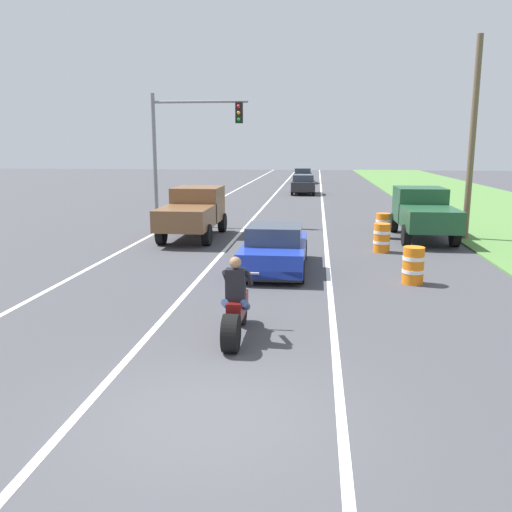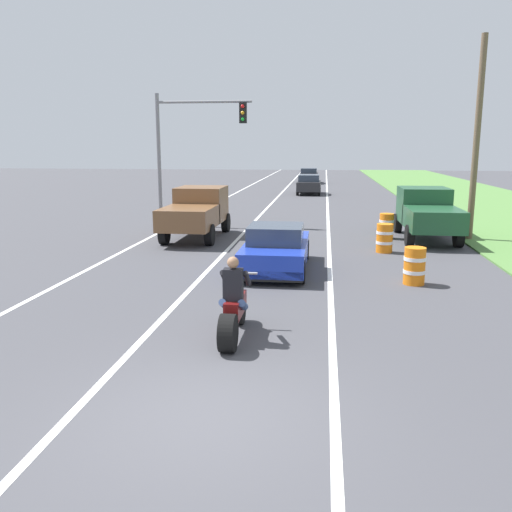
{
  "view_description": "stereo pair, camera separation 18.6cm",
  "coord_description": "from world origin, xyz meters",
  "px_view_note": "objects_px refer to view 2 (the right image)",
  "views": [
    {
      "loc": [
        1.4,
        -6.65,
        3.61
      ],
      "look_at": [
        -0.03,
        6.13,
        1.0
      ],
      "focal_mm": 37.85,
      "sensor_mm": 36.0,
      "label": 1
    },
    {
      "loc": [
        1.58,
        -6.63,
        3.61
      ],
      "look_at": [
        -0.03,
        6.13,
        1.0
      ],
      "focal_mm": 37.85,
      "sensor_mm": 36.0,
      "label": 2
    }
  ],
  "objects_px": {
    "sports_car_blue": "(276,249)",
    "motorcycle_with_rider": "(233,310)",
    "pickup_truck_right_shoulder_dark_green": "(427,212)",
    "construction_barrel_far": "(386,226)",
    "traffic_light_mast_near": "(187,138)",
    "distant_car_further_ahead": "(309,175)",
    "construction_barrel_nearest": "(414,266)",
    "pickup_truck_left_lane_brown": "(196,210)",
    "distant_car_far_ahead": "(309,184)",
    "construction_barrel_mid": "(385,238)"
  },
  "relations": [
    {
      "from": "pickup_truck_right_shoulder_dark_green",
      "to": "construction_barrel_nearest",
      "type": "height_order",
      "value": "pickup_truck_right_shoulder_dark_green"
    },
    {
      "from": "motorcycle_with_rider",
      "to": "pickup_truck_left_lane_brown",
      "type": "bearing_deg",
      "value": 106.67
    },
    {
      "from": "construction_barrel_mid",
      "to": "distant_car_further_ahead",
      "type": "height_order",
      "value": "distant_car_further_ahead"
    },
    {
      "from": "motorcycle_with_rider",
      "to": "distant_car_far_ahead",
      "type": "relative_size",
      "value": 0.55
    },
    {
      "from": "motorcycle_with_rider",
      "to": "pickup_truck_left_lane_brown",
      "type": "distance_m",
      "value": 11.92
    },
    {
      "from": "pickup_truck_right_shoulder_dark_green",
      "to": "distant_car_further_ahead",
      "type": "height_order",
      "value": "pickup_truck_right_shoulder_dark_green"
    },
    {
      "from": "traffic_light_mast_near",
      "to": "distant_car_far_ahead",
      "type": "height_order",
      "value": "traffic_light_mast_near"
    },
    {
      "from": "construction_barrel_nearest",
      "to": "pickup_truck_right_shoulder_dark_green",
      "type": "bearing_deg",
      "value": 77.73
    },
    {
      "from": "pickup_truck_left_lane_brown",
      "to": "traffic_light_mast_near",
      "type": "relative_size",
      "value": 0.8
    },
    {
      "from": "construction_barrel_far",
      "to": "construction_barrel_nearest",
      "type": "bearing_deg",
      "value": -90.53
    },
    {
      "from": "pickup_truck_right_shoulder_dark_green",
      "to": "construction_barrel_far",
      "type": "distance_m",
      "value": 1.65
    },
    {
      "from": "motorcycle_with_rider",
      "to": "distant_car_further_ahead",
      "type": "distance_m",
      "value": 45.41
    },
    {
      "from": "sports_car_blue",
      "to": "motorcycle_with_rider",
      "type": "bearing_deg",
      "value": -92.56
    },
    {
      "from": "sports_car_blue",
      "to": "pickup_truck_left_lane_brown",
      "type": "height_order",
      "value": "pickup_truck_left_lane_brown"
    },
    {
      "from": "pickup_truck_left_lane_brown",
      "to": "distant_car_further_ahead",
      "type": "xyz_separation_m",
      "value": [
        3.49,
        34.01,
        -0.33
      ]
    },
    {
      "from": "traffic_light_mast_near",
      "to": "construction_barrel_mid",
      "type": "xyz_separation_m",
      "value": [
        8.45,
        -5.91,
        -3.48
      ]
    },
    {
      "from": "sports_car_blue",
      "to": "construction_barrel_mid",
      "type": "relative_size",
      "value": 4.3
    },
    {
      "from": "pickup_truck_right_shoulder_dark_green",
      "to": "distant_car_far_ahead",
      "type": "height_order",
      "value": "pickup_truck_right_shoulder_dark_green"
    },
    {
      "from": "sports_car_blue",
      "to": "pickup_truck_left_lane_brown",
      "type": "relative_size",
      "value": 0.9
    },
    {
      "from": "construction_barrel_nearest",
      "to": "distant_car_far_ahead",
      "type": "xyz_separation_m",
      "value": [
        -3.63,
        27.69,
        0.27
      ]
    },
    {
      "from": "pickup_truck_right_shoulder_dark_green",
      "to": "construction_barrel_nearest",
      "type": "distance_m",
      "value": 7.57
    },
    {
      "from": "pickup_truck_right_shoulder_dark_green",
      "to": "traffic_light_mast_near",
      "type": "relative_size",
      "value": 0.8
    },
    {
      "from": "traffic_light_mast_near",
      "to": "distant_car_far_ahead",
      "type": "relative_size",
      "value": 1.5
    },
    {
      "from": "traffic_light_mast_near",
      "to": "distant_car_further_ahead",
      "type": "height_order",
      "value": "traffic_light_mast_near"
    },
    {
      "from": "motorcycle_with_rider",
      "to": "distant_car_far_ahead",
      "type": "distance_m",
      "value": 32.49
    },
    {
      "from": "traffic_light_mast_near",
      "to": "distant_car_further_ahead",
      "type": "bearing_deg",
      "value": 81.06
    },
    {
      "from": "sports_car_blue",
      "to": "distant_car_further_ahead",
      "type": "relative_size",
      "value": 1.08
    },
    {
      "from": "pickup_truck_right_shoulder_dark_green",
      "to": "distant_car_further_ahead",
      "type": "distance_m",
      "value": 33.71
    },
    {
      "from": "construction_barrel_far",
      "to": "pickup_truck_left_lane_brown",
      "type": "bearing_deg",
      "value": -173.87
    },
    {
      "from": "construction_barrel_nearest",
      "to": "construction_barrel_far",
      "type": "distance_m",
      "value": 7.42
    },
    {
      "from": "pickup_truck_right_shoulder_dark_green",
      "to": "traffic_light_mast_near",
      "type": "height_order",
      "value": "traffic_light_mast_near"
    },
    {
      "from": "sports_car_blue",
      "to": "construction_barrel_far",
      "type": "height_order",
      "value": "sports_car_blue"
    },
    {
      "from": "pickup_truck_right_shoulder_dark_green",
      "to": "construction_barrel_far",
      "type": "xyz_separation_m",
      "value": [
        -1.53,
        0.05,
        -0.6
      ]
    },
    {
      "from": "pickup_truck_right_shoulder_dark_green",
      "to": "construction_barrel_mid",
      "type": "bearing_deg",
      "value": -123.2
    },
    {
      "from": "construction_barrel_far",
      "to": "distant_car_far_ahead",
      "type": "distance_m",
      "value": 20.6
    },
    {
      "from": "pickup_truck_right_shoulder_dark_green",
      "to": "motorcycle_with_rider",
      "type": "bearing_deg",
      "value": -115.02
    },
    {
      "from": "distant_car_further_ahead",
      "to": "traffic_light_mast_near",
      "type": "bearing_deg",
      "value": -98.94
    },
    {
      "from": "construction_barrel_far",
      "to": "sports_car_blue",
      "type": "bearing_deg",
      "value": -122.07
    },
    {
      "from": "distant_car_far_ahead",
      "to": "distant_car_further_ahead",
      "type": "relative_size",
      "value": 1.0
    },
    {
      "from": "traffic_light_mast_near",
      "to": "construction_barrel_nearest",
      "type": "height_order",
      "value": "traffic_light_mast_near"
    },
    {
      "from": "pickup_truck_right_shoulder_dark_green",
      "to": "construction_barrel_mid",
      "type": "xyz_separation_m",
      "value": [
        -1.92,
        -2.93,
        -0.6
      ]
    },
    {
      "from": "sports_car_blue",
      "to": "distant_car_far_ahead",
      "type": "distance_m",
      "value": 26.45
    },
    {
      "from": "distant_car_far_ahead",
      "to": "distant_car_further_ahead",
      "type": "xyz_separation_m",
      "value": [
        -0.38,
        12.93,
        0.0
      ]
    },
    {
      "from": "pickup_truck_left_lane_brown",
      "to": "construction_barrel_mid",
      "type": "distance_m",
      "value": 7.52
    },
    {
      "from": "pickup_truck_left_lane_brown",
      "to": "pickup_truck_right_shoulder_dark_green",
      "type": "bearing_deg",
      "value": 4.8
    },
    {
      "from": "motorcycle_with_rider",
      "to": "construction_barrel_far",
      "type": "distance_m",
      "value": 12.9
    },
    {
      "from": "traffic_light_mast_near",
      "to": "construction_barrel_nearest",
      "type": "xyz_separation_m",
      "value": [
        8.77,
        -10.35,
        -3.48
      ]
    },
    {
      "from": "sports_car_blue",
      "to": "construction_barrel_nearest",
      "type": "relative_size",
      "value": 4.3
    },
    {
      "from": "distant_car_far_ahead",
      "to": "construction_barrel_mid",
      "type": "bearing_deg",
      "value": -81.9
    },
    {
      "from": "distant_car_far_ahead",
      "to": "traffic_light_mast_near",
      "type": "bearing_deg",
      "value": -106.52
    }
  ]
}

